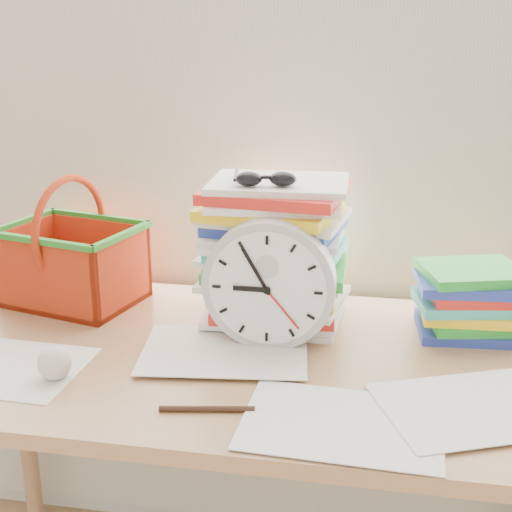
% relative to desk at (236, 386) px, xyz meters
% --- Properties ---
extents(curtain, '(2.40, 0.01, 2.50)m').
position_rel_desk_xyz_m(curtain, '(0.00, 0.38, 0.62)').
color(curtain, silver).
rests_on(curtain, room_shell).
extents(desk, '(1.40, 0.70, 0.75)m').
position_rel_desk_xyz_m(desk, '(0.00, 0.00, 0.00)').
color(desk, '#A4754D').
rests_on(desk, ground).
extents(paper_stack, '(0.33, 0.27, 0.31)m').
position_rel_desk_xyz_m(paper_stack, '(0.05, 0.18, 0.23)').
color(paper_stack, white).
rests_on(paper_stack, desk).
extents(clock, '(0.26, 0.05, 0.26)m').
position_rel_desk_xyz_m(clock, '(0.06, 0.04, 0.21)').
color(clock, '#B4B4B4').
rests_on(clock, desk).
extents(sunglasses, '(0.16, 0.14, 0.03)m').
position_rel_desk_xyz_m(sunglasses, '(0.04, 0.12, 0.40)').
color(sunglasses, black).
rests_on(sunglasses, paper_stack).
extents(book_stack, '(0.27, 0.22, 0.14)m').
position_rel_desk_xyz_m(book_stack, '(0.46, 0.18, 0.15)').
color(book_stack, white).
rests_on(book_stack, desk).
extents(basket, '(0.34, 0.29, 0.29)m').
position_rel_desk_xyz_m(basket, '(-0.42, 0.20, 0.22)').
color(basket, red).
rests_on(basket, desk).
extents(crumpled_ball, '(0.06, 0.06, 0.06)m').
position_rel_desk_xyz_m(crumpled_ball, '(-0.30, -0.17, 0.11)').
color(crumpled_ball, silver).
rests_on(crumpled_ball, desk).
extents(pen, '(0.16, 0.04, 0.01)m').
position_rel_desk_xyz_m(pen, '(-0.00, -0.23, 0.08)').
color(pen, black).
rests_on(pen, desk).
extents(scattered_papers, '(1.26, 0.42, 0.02)m').
position_rel_desk_xyz_m(scattered_papers, '(0.00, 0.00, 0.08)').
color(scattered_papers, white).
rests_on(scattered_papers, desk).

